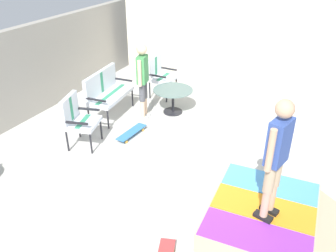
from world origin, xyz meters
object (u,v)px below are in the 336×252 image
object	(u,v)px
skateboard_by_bench	(132,132)
skate_ramp	(263,220)
patio_bench	(106,89)
person_watching	(143,76)
patio_chair_by_wall	(77,117)
patio_table	(173,96)
person_skater	(277,153)
patio_chair_near_house	(159,73)

from	to	relation	value
skateboard_by_bench	skate_ramp	bearing A→B (deg)	-115.15
patio_bench	person_watching	size ratio (longest dim) A/B	0.77
patio_bench	patio_chair_by_wall	bearing A→B (deg)	-167.96
patio_table	person_skater	bearing A→B (deg)	-136.18
person_watching	skateboard_by_bench	world-z (taller)	person_watching
patio_table	person_watching	xyz separation A→B (m)	(-0.52, 0.47, 0.57)
patio_chair_by_wall	patio_chair_near_house	bearing A→B (deg)	-5.28
patio_chair_near_house	person_watching	world-z (taller)	person_watching
patio_bench	patio_chair_near_house	distance (m)	1.57
patio_chair_near_house	person_watching	bearing A→B (deg)	-167.45
patio_chair_near_house	person_skater	world-z (taller)	person_skater
patio_bench	person_skater	world-z (taller)	person_skater
patio_chair_near_house	patio_chair_by_wall	distance (m)	2.81
patio_bench	person_watching	xyz separation A→B (m)	(0.25, -0.81, 0.36)
person_watching	patio_chair_near_house	bearing A→B (deg)	12.55
person_skater	person_watching	bearing A→B (deg)	53.75
patio_chair_near_house	skateboard_by_bench	world-z (taller)	patio_chair_near_house
skate_ramp	skateboard_by_bench	bearing A→B (deg)	64.85
patio_chair_near_house	person_skater	xyz separation A→B (m)	(-3.62, -3.53, 0.79)
patio_bench	skateboard_by_bench	bearing A→B (deg)	-120.17
patio_table	person_watching	size ratio (longest dim) A/B	0.54
patio_table	skateboard_by_bench	xyz separation A→B (m)	(-1.36, 0.27, -0.32)
patio_table	person_skater	xyz separation A→B (m)	(-2.91, -2.79, 1.00)
person_skater	skateboard_by_bench	bearing A→B (deg)	63.12
patio_bench	patio_chair_near_house	xyz separation A→B (m)	(1.48, -0.54, -0.00)
skateboard_by_bench	person_skater	bearing A→B (deg)	-116.88
patio_chair_by_wall	skateboard_by_bench	xyz separation A→B (m)	(0.73, -0.73, -0.53)
patio_bench	skateboard_by_bench	world-z (taller)	patio_bench
patio_bench	patio_chair_by_wall	distance (m)	1.35
patio_table	person_skater	world-z (taller)	person_skater
skate_ramp	patio_chair_by_wall	xyz separation A→B (m)	(0.69, 3.76, 0.39)
patio_chair_by_wall	skate_ramp	bearing A→B (deg)	-100.42
skate_ramp	person_skater	bearing A→B (deg)	-164.79
patio_bench	skateboard_by_bench	xyz separation A→B (m)	(-0.59, -1.01, -0.53)
patio_table	skateboard_by_bench	size ratio (longest dim) A/B	1.11
patio_table	person_watching	world-z (taller)	person_watching
skate_ramp	patio_chair_near_house	world-z (taller)	patio_chair_near_house
patio_bench	patio_table	size ratio (longest dim) A/B	1.45
patio_chair_near_house	skateboard_by_bench	distance (m)	2.18
skate_ramp	patio_chair_near_house	bearing A→B (deg)	45.09
patio_chair_by_wall	patio_table	bearing A→B (deg)	-25.57
patio_table	person_watching	distance (m)	0.90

